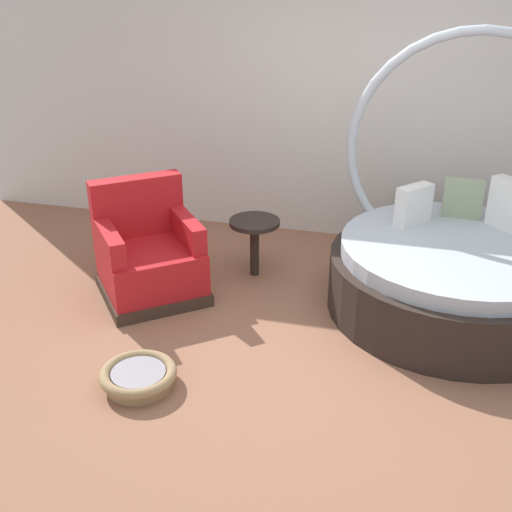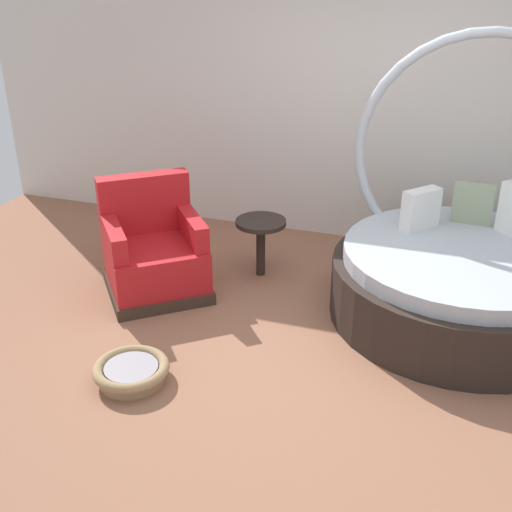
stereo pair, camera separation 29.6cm
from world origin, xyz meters
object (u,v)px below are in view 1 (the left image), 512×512
side_table (255,230)px  round_daybed (456,261)px  red_armchair (149,257)px  pet_basket (139,376)px

side_table → round_daybed: bearing=-4.5°
side_table → red_armchair: bearing=-144.5°
red_armchair → pet_basket: 1.32m
round_daybed → pet_basket: round_daybed is taller
round_daybed → side_table: size_ratio=4.08×
pet_basket → side_table: side_table is taller
red_armchair → side_table: 0.94m
round_daybed → pet_basket: size_ratio=4.16×
round_daybed → red_armchair: bearing=-170.5°
side_table → pet_basket: bearing=-100.6°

